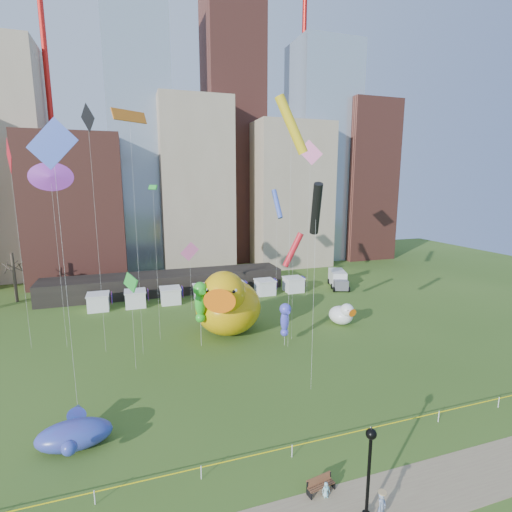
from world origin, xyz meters
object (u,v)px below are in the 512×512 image
object	(u,v)px
whale_inflatable	(75,433)
woman	(381,508)
big_duck	(228,304)
park_bench	(320,484)
seahorse_green	(200,299)
toddler	(326,490)
small_duck	(342,314)
lamppost	(369,463)
seahorse_purple	(285,317)
box_truck	(338,279)

from	to	relation	value
whale_inflatable	woman	world-z (taller)	whale_inflatable
woman	big_duck	bearing A→B (deg)	65.54
whale_inflatable	woman	size ratio (longest dim) A/B	3.69
big_duck	park_bench	xyz separation A→B (m)	(-0.76, -24.77, -3.27)
seahorse_green	toddler	world-z (taller)	seahorse_green
big_duck	seahorse_green	distance (m)	4.63
big_duck	seahorse_green	size ratio (longest dim) A/B	1.61
small_duck	lamppost	xyz separation A→B (m)	(-13.83, -25.76, 1.99)
seahorse_purple	park_bench	world-z (taller)	seahorse_purple
box_truck	toddler	bearing A→B (deg)	-101.41
big_duck	lamppost	distance (m)	27.22
park_bench	lamppost	bearing A→B (deg)	-67.87
box_truck	woman	size ratio (longest dim) A/B	4.03
lamppost	box_truck	xyz separation A→B (m)	(22.52, 41.70, -1.92)
small_duck	toddler	size ratio (longest dim) A/B	4.48
toddler	box_truck	bearing A→B (deg)	69.71
seahorse_green	small_duck	bearing A→B (deg)	-3.76
big_duck	whale_inflatable	distance (m)	21.93
seahorse_purple	seahorse_green	bearing A→B (deg)	167.05
small_duck	whale_inflatable	bearing A→B (deg)	-167.41
lamppost	toddler	size ratio (longest dim) A/B	5.93
lamppost	box_truck	bearing A→B (deg)	61.63
lamppost	toddler	xyz separation A→B (m)	(-1.38, 1.94, -2.86)
seahorse_purple	woman	distance (m)	22.96
big_duck	seahorse_green	xyz separation A→B (m)	(-3.62, -2.36, 1.66)
seahorse_purple	box_truck	xyz separation A→B (m)	(18.07, 19.64, -1.88)
big_duck	small_duck	xyz separation A→B (m)	(14.56, -1.45, -2.41)
lamppost	woman	distance (m)	2.57
seahorse_green	toddler	size ratio (longest dim) A/B	7.92
big_duck	seahorse_purple	xyz separation A→B (m)	(5.17, -5.15, -0.45)
big_duck	whale_inflatable	xyz separation A→B (m)	(-14.81, -15.93, -2.76)
whale_inflatable	park_bench	world-z (taller)	whale_inflatable
park_bench	seahorse_green	bearing A→B (deg)	88.01
seahorse_purple	woman	world-z (taller)	seahorse_purple
small_duck	park_bench	world-z (taller)	small_duck
lamppost	woman	bearing A→B (deg)	-36.86
whale_inflatable	lamppost	size ratio (longest dim) A/B	1.16
park_bench	toddler	world-z (taller)	toddler
seahorse_purple	small_duck	bearing A→B (deg)	26.11
small_duck	lamppost	size ratio (longest dim) A/B	0.75
seahorse_purple	woman	size ratio (longest dim) A/B	2.84
seahorse_green	box_truck	distance (m)	31.96
small_duck	toddler	bearing A→B (deg)	-136.22
park_bench	seahorse_purple	bearing A→B (deg)	63.92
seahorse_purple	box_truck	size ratio (longest dim) A/B	0.71
seahorse_purple	whale_inflatable	bearing A→B (deg)	-147.05
whale_inflatable	toddler	xyz separation A→B (m)	(14.17, -9.33, -0.51)
woman	toddler	size ratio (longest dim) A/B	1.86
box_truck	park_bench	bearing A→B (deg)	-101.85
woman	toddler	bearing A→B (deg)	102.32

